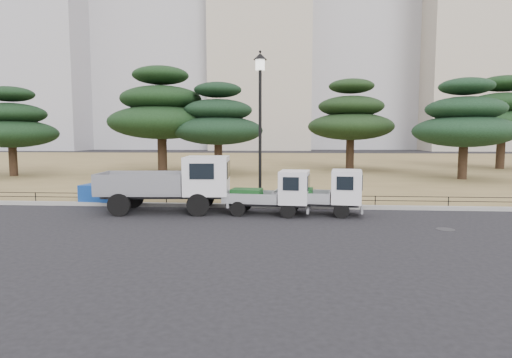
# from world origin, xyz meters

# --- Properties ---
(ground) EXTENTS (220.00, 220.00, 0.00)m
(ground) POSITION_xyz_m (0.00, 0.00, 0.00)
(ground) COLOR black
(lawn) EXTENTS (120.00, 56.00, 0.15)m
(lawn) POSITION_xyz_m (0.00, 30.60, 0.07)
(lawn) COLOR olive
(lawn) RESTS_ON ground
(curb) EXTENTS (120.00, 0.25, 0.16)m
(curb) POSITION_xyz_m (0.00, 2.60, 0.08)
(curb) COLOR gray
(curb) RESTS_ON ground
(truck_large) EXTENTS (5.29, 2.44, 2.25)m
(truck_large) POSITION_xyz_m (-3.30, 1.36, 1.25)
(truck_large) COLOR black
(truck_large) RESTS_ON ground
(truck_kei_front) EXTENTS (3.40, 1.74, 1.73)m
(truck_kei_front) POSITION_xyz_m (0.76, 1.05, 0.86)
(truck_kei_front) COLOR black
(truck_kei_front) RESTS_ON ground
(truck_kei_rear) EXTENTS (3.52, 1.85, 1.76)m
(truck_kei_rear) POSITION_xyz_m (2.74, 1.22, 0.88)
(truck_kei_rear) COLOR black
(truck_kei_rear) RESTS_ON ground
(street_lamp) EXTENTS (0.57, 0.57, 6.39)m
(street_lamp) POSITION_xyz_m (0.11, 2.90, 4.47)
(street_lamp) COLOR black
(street_lamp) RESTS_ON lawn
(pipe_fence) EXTENTS (38.00, 0.04, 0.40)m
(pipe_fence) POSITION_xyz_m (0.00, 2.75, 0.44)
(pipe_fence) COLOR black
(pipe_fence) RESTS_ON lawn
(tarp_pile) EXTENTS (1.71, 1.34, 1.06)m
(tarp_pile) POSITION_xyz_m (-7.08, 3.07, 0.57)
(tarp_pile) COLOR navy
(tarp_pile) RESTS_ON lawn
(manhole) EXTENTS (0.60, 0.60, 0.01)m
(manhole) POSITION_xyz_m (6.50, -1.20, 0.01)
(manhole) COLOR #2D2D30
(manhole) RESTS_ON ground
(pine_west_far) EXTENTS (6.41, 6.41, 6.47)m
(pine_west_far) POSITION_xyz_m (-18.80, 14.36, 3.89)
(pine_west_far) COLOR black
(pine_west_far) RESTS_ON lawn
(pine_west_near) EXTENTS (8.38, 8.38, 8.38)m
(pine_west_near) POSITION_xyz_m (-8.77, 18.13, 4.98)
(pine_west_near) COLOR black
(pine_west_near) RESTS_ON lawn
(pine_center_left) EXTENTS (6.86, 6.86, 6.98)m
(pine_center_left) POSITION_xyz_m (-4.07, 17.12, 4.18)
(pine_center_left) COLOR black
(pine_center_left) RESTS_ON lawn
(pine_center_right) EXTENTS (7.33, 7.33, 7.77)m
(pine_center_right) POSITION_xyz_m (6.63, 22.14, 4.65)
(pine_center_right) COLOR black
(pine_center_right) RESTS_ON lawn
(pine_east_near) EXTENTS (6.70, 6.70, 6.77)m
(pine_east_near) POSITION_xyz_m (13.10, 14.44, 4.06)
(pine_east_near) COLOR black
(pine_east_near) RESTS_ON lawn
(pine_east_far) EXTENTS (8.18, 8.18, 8.22)m
(pine_east_far) POSITION_xyz_m (20.28, 24.46, 4.89)
(pine_east_far) COLOR black
(pine_east_far) RESTS_ON lawn
(tower_far_west) EXTENTS (24.00, 20.00, 65.00)m
(tower_far_west) POSITION_xyz_m (-55.00, 80.00, 32.50)
(tower_far_west) COLOR #A0A0A5
(tower_far_west) RESTS_ON ground
(tower_center_left) EXTENTS (22.00, 20.00, 55.00)m
(tower_center_left) POSITION_xyz_m (-5.00, 85.00, 27.50)
(tower_center_left) COLOR #AAA08C
(tower_center_left) RESTS_ON ground
(tower_east) EXTENTS (20.00, 18.00, 48.00)m
(tower_east) POSITION_xyz_m (40.00, 82.00, 24.00)
(tower_east) COLOR #AAA08C
(tower_east) RESTS_ON ground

